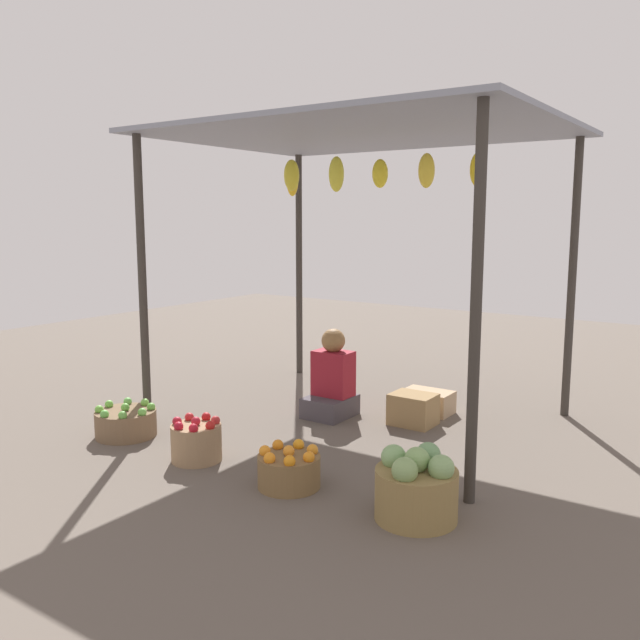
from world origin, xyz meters
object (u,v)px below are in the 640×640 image
Objects in this scene: vendor_person at (332,383)px; wooden_crate_stacked_rear at (428,402)px; basket_red_apples at (196,441)px; basket_cabbages at (416,488)px; basket_oranges at (289,469)px; basket_green_apples at (126,422)px; wooden_crate_near_vendor at (413,409)px.

wooden_crate_stacked_rear is (0.67, 0.56, -0.20)m from vendor_person.
basket_cabbages is at bearing 1.18° from basket_red_apples.
basket_cabbages is at bearing 2.60° from basket_oranges.
wooden_crate_stacked_rear is at bearing 89.37° from basket_oranges.
vendor_person is 1.61× the size of basket_cabbages.
basket_green_apples is at bearing 179.19° from basket_cabbages.
basket_cabbages reaches higher than basket_green_apples.
vendor_person is at bearing -139.89° from wooden_crate_stacked_rear.
basket_red_apples is 0.84m from basket_oranges.
basket_oranges is (0.64, -1.48, -0.18)m from vendor_person.
wooden_crate_stacked_rear is (0.86, 2.04, -0.04)m from basket_red_apples.
vendor_person is 2.13× the size of wooden_crate_near_vendor.
wooden_crate_near_vendor is 0.84× the size of wooden_crate_stacked_rear.
basket_green_apples is at bearing 175.18° from basket_red_apples.
vendor_person is 1.89× the size of basket_oranges.
basket_oranges is (0.84, -0.00, -0.03)m from basket_red_apples.
wooden_crate_near_vendor is (0.07, 1.65, 0.02)m from basket_oranges.
wooden_crate_stacked_rear is at bearing 97.20° from wooden_crate_near_vendor.
wooden_crate_stacked_rear is (1.73, 1.97, -0.01)m from basket_green_apples.
wooden_crate_near_vendor is at bearing 41.56° from basket_green_apples.
basket_green_apples is at bearing -131.26° from wooden_crate_stacked_rear.
basket_green_apples reaches higher than wooden_crate_stacked_rear.
wooden_crate_near_vendor reaches higher than wooden_crate_stacked_rear.
basket_green_apples is 1.11× the size of wooden_crate_stacked_rear.
basket_cabbages is at bearing -0.81° from basket_green_apples.
basket_red_apples is 1.00× the size of wooden_crate_near_vendor.
basket_cabbages reaches higher than wooden_crate_near_vendor.
vendor_person is at bearing 136.85° from basket_cabbages.
basket_green_apples is 1.00× the size of basket_cabbages.
basket_red_apples is 0.89× the size of basket_oranges.
wooden_crate_near_vendor is 0.40m from wooden_crate_stacked_rear.
basket_oranges is 0.94× the size of wooden_crate_stacked_rear.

